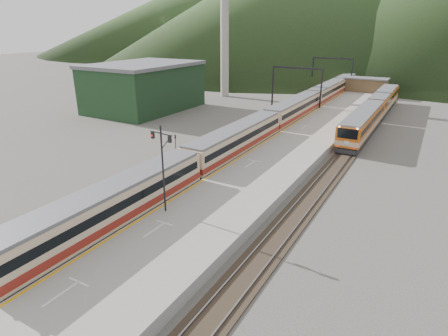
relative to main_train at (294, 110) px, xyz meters
The scene contains 18 objects.
ground 46.52m from the main_train, 90.00° to the right, with size 400.00×400.00×0.00m, color #47423D.
track_main 6.77m from the main_train, 90.00° to the right, with size 2.60×200.00×0.23m.
track_far 8.42m from the main_train, 127.66° to the right, with size 2.60×200.00×0.23m.
track_second 13.34m from the main_train, 29.39° to the right, with size 2.60×200.00×0.23m.
platform 10.28m from the main_train, 56.55° to the right, with size 8.00×100.00×1.00m, color gray.
gantry_near 9.66m from the main_train, 108.49° to the left, with size 9.55×0.25×8.00m.
gantry_far 33.83m from the main_train, 94.86° to the left, with size 9.55×0.25×8.00m.
warehouse 28.45m from the main_train, behind, with size 14.50×20.50×8.60m.
smokestack 29.88m from the main_train, 144.80° to the left, with size 1.80×1.80×30.00m, color #9E998E.
station_shed 32.02m from the main_train, 79.93° to the left, with size 9.40×4.40×3.10m.
hill_d 229.13m from the main_train, 121.80° to the left, with size 200.00×200.00×55.00m, color #2A3F1B.
main_train is the anchor object (origin of this frame).
second_train 13.03m from the main_train, 28.07° to the left, with size 2.91×39.66×3.55m.
signal_mast 37.90m from the main_train, 85.97° to the right, with size 2.19×0.45×7.04m.
short_signal_a 43.98m from the main_train, 93.28° to the right, with size 0.23×0.17×2.27m.
short_signal_b 16.68m from the main_train, 102.04° to the right, with size 0.24×0.19×2.27m.
short_signal_c 23.94m from the main_train, 108.00° to the right, with size 0.27×0.24×2.27m.
worker 39.38m from the main_train, 97.05° to the right, with size 0.57×0.38×1.57m, color #1E2631.
Camera 1 is at (20.02, -12.22, 14.89)m, focal length 30.00 mm.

